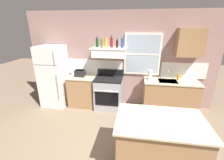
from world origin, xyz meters
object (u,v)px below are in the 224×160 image
(kitchen_island, at_px, (158,143))
(dish_soap_bottle, at_px, (178,77))
(bottle_blue_liqueur, at_px, (122,43))
(paper_towel_roll, at_px, (150,75))
(refrigerator, at_px, (54,76))
(bottle_olive_oil_square, at_px, (102,43))
(bottle_champagne_gold_foil, at_px, (106,43))
(bottle_dark_green_wine, at_px, (97,43))
(stove_range, at_px, (109,93))
(bottle_red_label_wine, at_px, (112,42))
(toaster, at_px, (80,73))
(bottle_balsamic_dark, at_px, (117,44))

(kitchen_island, bearing_deg, dish_soap_bottle, 70.23)
(bottle_blue_liqueur, height_order, paper_towel_roll, bottle_blue_liqueur)
(refrigerator, relative_size, bottle_olive_oil_square, 6.95)
(bottle_champagne_gold_foil, distance_m, paper_towel_roll, 1.46)
(bottle_olive_oil_square, relative_size, kitchen_island, 0.18)
(bottle_dark_green_wine, distance_m, paper_towel_roll, 1.68)
(stove_range, bearing_deg, bottle_olive_oil_square, 159.00)
(bottle_red_label_wine, distance_m, paper_towel_roll, 1.35)
(bottle_red_label_wine, xyz_separation_m, bottle_blue_liqueur, (0.28, -0.02, -0.02))
(paper_towel_roll, bearing_deg, bottle_dark_green_wine, 176.12)
(bottle_dark_green_wine, height_order, bottle_olive_oil_square, bottle_dark_green_wine)
(toaster, xyz_separation_m, bottle_dark_green_wine, (0.52, 0.10, 0.86))
(bottle_red_label_wine, distance_m, dish_soap_bottle, 2.02)
(stove_range, distance_m, bottle_red_label_wine, 1.42)
(bottle_red_label_wine, bearing_deg, toaster, -174.47)
(stove_range, bearing_deg, refrigerator, -179.21)
(bottle_blue_liqueur, bearing_deg, toaster, -176.70)
(bottle_dark_green_wine, xyz_separation_m, bottle_blue_liqueur, (0.68, -0.03, 0.00))
(bottle_balsamic_dark, relative_size, paper_towel_roll, 0.88)
(bottle_red_label_wine, relative_size, bottle_balsamic_dark, 1.35)
(bottle_olive_oil_square, xyz_separation_m, bottle_champagne_gold_foil, (0.12, -0.01, 0.02))
(bottle_champagne_gold_foil, height_order, kitchen_island, bottle_champagne_gold_foil)
(bottle_balsamic_dark, xyz_separation_m, kitchen_island, (0.95, -1.97, -1.39))
(bottle_olive_oil_square, distance_m, bottle_champagne_gold_foil, 0.12)
(bottle_dark_green_wine, relative_size, bottle_balsamic_dark, 1.20)
(bottle_red_label_wine, bearing_deg, bottle_blue_liqueur, -3.96)
(stove_range, xyz_separation_m, bottle_blue_liqueur, (0.35, 0.10, 1.40))
(toaster, bearing_deg, kitchen_island, -43.09)
(bottle_champagne_gold_foil, bearing_deg, refrigerator, -176.62)
(paper_towel_roll, bearing_deg, stove_range, -178.10)
(bottle_dark_green_wine, bearing_deg, toaster, -168.78)
(bottle_dark_green_wine, distance_m, kitchen_island, 2.86)
(bottle_balsamic_dark, bearing_deg, paper_towel_roll, -5.32)
(bottle_champagne_gold_foil, bearing_deg, dish_soap_bottle, 1.97)
(bottle_champagne_gold_foil, xyz_separation_m, paper_towel_roll, (1.20, -0.03, -0.83))
(bottle_blue_liqueur, relative_size, dish_soap_bottle, 1.59)
(bottle_champagne_gold_foil, xyz_separation_m, bottle_blue_liqueur, (0.42, 0.03, -0.01))
(bottle_balsamic_dark, height_order, dish_soap_bottle, bottle_balsamic_dark)
(refrigerator, height_order, dish_soap_bottle, refrigerator)
(bottle_dark_green_wine, xyz_separation_m, dish_soap_bottle, (2.22, 0.00, -0.87))
(bottle_balsamic_dark, xyz_separation_m, bottle_blue_liqueur, (0.13, -0.02, 0.02))
(bottle_olive_oil_square, distance_m, kitchen_island, 2.74)
(bottle_dark_green_wine, bearing_deg, stove_range, -22.14)
(toaster, xyz_separation_m, paper_towel_roll, (1.98, 0.00, 0.04))
(bottle_dark_green_wine, relative_size, bottle_red_label_wine, 0.89)
(refrigerator, relative_size, kitchen_island, 1.27)
(bottle_balsamic_dark, relative_size, kitchen_island, 0.17)
(bottle_red_label_wine, bearing_deg, refrigerator, -175.15)
(bottle_dark_green_wine, bearing_deg, refrigerator, -173.09)
(bottle_dark_green_wine, height_order, bottle_blue_liqueur, same)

